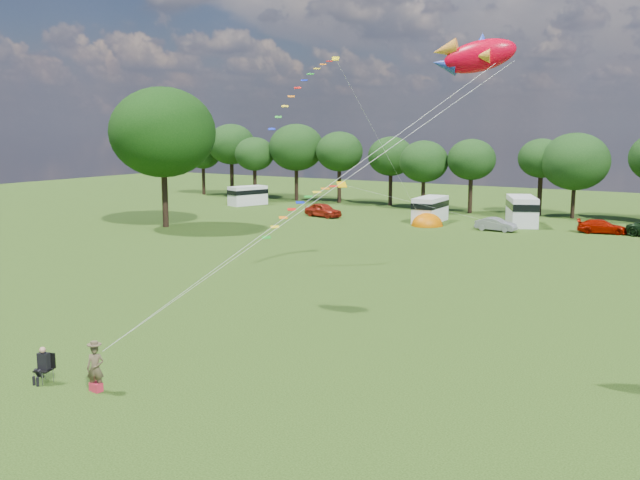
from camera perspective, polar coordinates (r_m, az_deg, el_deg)
The scene contains 16 objects.
ground_plane at distance 30.20m, azimuth -8.18°, elevation -9.58°, with size 180.00×180.00×0.00m, color black.
tree_line at distance 77.97m, azimuth 22.27°, elevation 6.03°, with size 102.98×10.98×10.27m.
big_tree at distance 69.55m, azimuth -12.47°, elevation 8.40°, with size 10.00×10.00×13.28m.
car_a at distance 76.10m, azimuth 0.24°, elevation 2.42°, with size 1.76×4.47×1.49m, color #9F2111.
car_b at distance 67.88m, azimuth 13.89°, elevation 1.22°, with size 1.30×3.48×1.23m, color gray.
car_c at distance 69.28m, azimuth 21.63°, elevation 1.00°, with size 1.74×4.14×1.24m, color #A30F00.
campervan_a at distance 87.98m, azimuth -5.80°, elevation 3.61°, with size 3.37×5.14×2.33m.
campervan_b at distance 72.94m, azimuth 8.81°, elevation 2.51°, with size 2.51×5.30×2.54m.
campervan_c at distance 72.41m, azimuth 15.84°, elevation 2.34°, with size 4.59×6.26×2.82m.
tent_orange at distance 70.27m, azimuth 8.56°, elevation 1.16°, with size 3.08×3.37×2.41m.
kite_flyer at distance 27.68m, azimuth -17.53°, elevation -9.76°, with size 0.64×0.42×1.76m, color brown.
camp_chair at distance 29.24m, azimuth -21.19°, elevation -9.02°, with size 0.70×0.72×1.41m.
kite_bag at distance 27.91m, azimuth -17.48°, elevation -11.16°, with size 0.46×0.30×0.32m, color red.
fish_kite at distance 27.55m, azimuth 12.14°, elevation 14.19°, with size 3.30×1.72×1.72m.
streamer_kite_a at distance 56.76m, azimuth -0.89°, elevation 12.57°, with size 3.33×5.47×5.75m.
streamer_kite_b at distance 49.75m, azimuth -0.76°, elevation 3.16°, with size 4.34×4.75×3.82m.
Camera 1 is at (18.58, -21.77, 9.64)m, focal length 40.00 mm.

